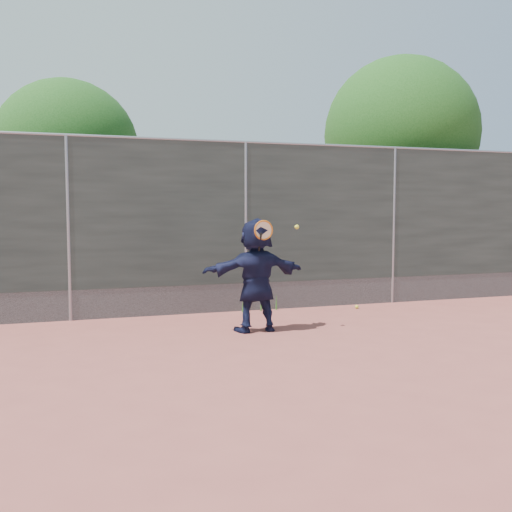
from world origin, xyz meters
name	(u,v)px	position (x,y,z in m)	size (l,w,h in m)	color
ground	(329,358)	(0.00, 0.00, 0.00)	(80.00, 80.00, 0.00)	#9E4C42
player	(256,275)	(-0.36, 1.79, 0.84)	(1.56, 0.50, 1.69)	#121632
ball_ground	(357,307)	(2.00, 3.07, 0.03)	(0.07, 0.07, 0.07)	yellow
fence	(246,223)	(0.00, 3.50, 1.58)	(20.00, 0.06, 3.03)	#38423D
swing_action	(267,231)	(-0.25, 1.60, 1.50)	(0.74, 0.17, 0.51)	#C45F12
tree_right	(406,139)	(4.68, 5.75, 3.49)	(3.78, 3.60, 5.39)	#382314
tree_left	(75,156)	(-2.85, 6.55, 2.94)	(3.15, 3.00, 4.53)	#382314
weed_clump	(263,303)	(0.29, 3.38, 0.13)	(0.68, 0.07, 0.30)	#387226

